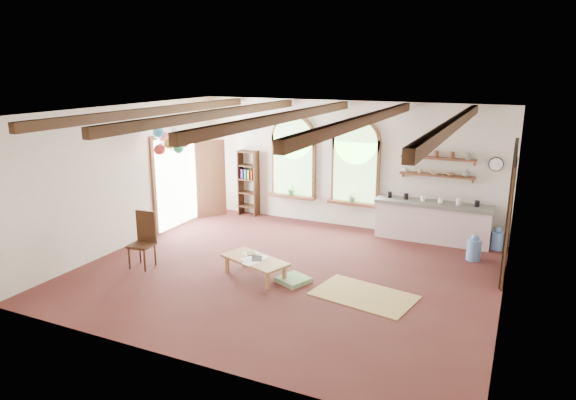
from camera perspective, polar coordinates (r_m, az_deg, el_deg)
The scene contains 27 objects.
floor at distance 10.41m, azimuth -0.21°, elevation -8.03°, with size 8.00×8.00×0.00m, color #512521.
ceiling_beams at distance 9.65m, azimuth -0.23°, elevation 9.22°, with size 6.20×6.80×0.18m, color #3C2013, non-canonical shape.
window_left at distance 13.51m, azimuth 0.58°, elevation 4.50°, with size 1.30×0.28×2.20m.
window_right at distance 12.92m, azimuth 7.48°, elevation 3.90°, with size 1.30×0.28×2.20m.
left_doorway at distance 13.52m, azimuth -12.22°, elevation 2.09°, with size 0.10×1.90×2.50m, color brown.
right_doorway at distance 10.60m, azimuth 23.22°, elevation -2.52°, with size 0.10×1.30×2.40m, color black.
kitchen_counter at distance 12.54m, azimuth 15.74°, elevation -2.30°, with size 2.68×0.62×0.94m.
wall_shelf_lower at distance 12.45m, azimuth 16.21°, elevation 2.65°, with size 1.70×0.24×0.04m, color brown.
wall_shelf_upper at distance 12.38m, azimuth 16.35°, elevation 4.46°, with size 1.70×0.24×0.04m, color brown.
wall_clock at distance 12.34m, azimuth 22.12°, elevation 3.71°, with size 0.32×0.32×0.04m, color black.
bookshelf at distance 14.14m, azimuth -4.41°, elevation 1.89°, with size 0.53×0.32×1.80m.
coffee_table at distance 10.06m, azimuth -3.70°, elevation -6.77°, with size 1.50×1.05×0.39m.
side_chair at distance 10.99m, azimuth -15.84°, elevation -5.51°, with size 0.49×0.49×1.15m.
floor_mat at distance 9.51m, azimuth 8.41°, elevation -10.43°, with size 1.77×1.09×0.02m, color tan.
floor_cushion at distance 9.95m, azimuth 0.59°, elevation -8.86°, with size 0.53×0.53×0.09m, color #78A16F.
water_jug_a at distance 12.49m, azimuth 22.23°, elevation -4.12°, with size 0.28×0.28×0.53m.
water_jug_b at distance 11.64m, azimuth 19.95°, elevation -5.12°, with size 0.30×0.30×0.58m.
balloon_cluster at distance 12.32m, azimuth -12.87°, elevation 6.45°, with size 0.84×0.94×1.16m.
table_book at distance 10.29m, azimuth -4.58°, elevation -5.95°, with size 0.16×0.24×0.02m, color olive.
tablet at distance 10.03m, azimuth -3.48°, elevation -6.50°, with size 0.20×0.28×0.01m, color black.
potted_plant_left at distance 13.58m, azimuth 0.39°, elevation 1.18°, with size 0.27×0.23×0.30m, color #598C4C.
potted_plant_right at distance 12.99m, azimuth 7.23°, elevation 0.43°, with size 0.27×0.23×0.30m, color #598C4C.
shelf_cup_a at distance 12.57m, azimuth 12.86°, elevation 3.30°, with size 0.12×0.10×0.10m, color white.
shelf_cup_b at distance 12.50m, azimuth 14.43°, elevation 3.13°, with size 0.10×0.10×0.09m, color beige.
shelf_bowl_a at distance 12.45m, azimuth 16.00°, elevation 2.89°, with size 0.22×0.22×0.05m, color beige.
shelf_bowl_b at distance 12.40m, azimuth 17.60°, elevation 2.74°, with size 0.20×0.20×0.06m, color #8C664C.
shelf_vase at distance 12.35m, azimuth 19.23°, elevation 2.87°, with size 0.18×0.18×0.19m, color slate.
Camera 1 is at (4.08, -8.69, 4.01)m, focal length 32.00 mm.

